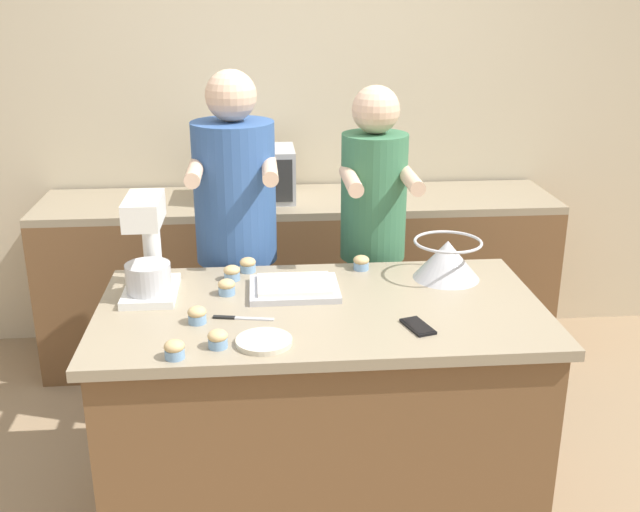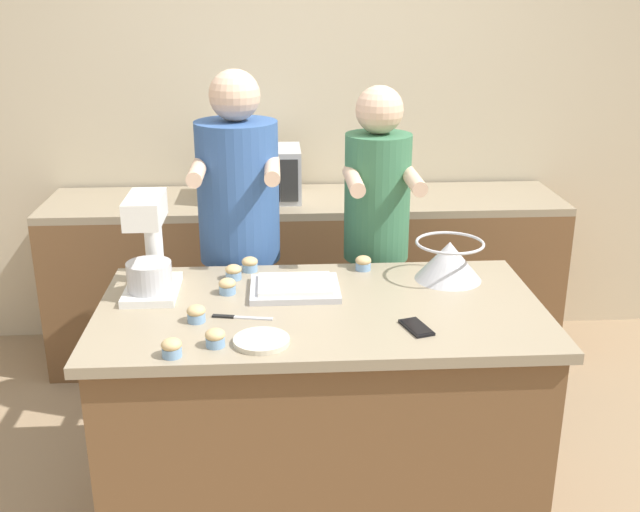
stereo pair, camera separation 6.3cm
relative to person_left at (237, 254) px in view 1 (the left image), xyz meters
The scene contains 20 objects.
ground_plane 1.14m from the person_left, 63.25° to the right, with size 16.00×16.00×0.00m, color #937A5B.
back_wall 1.24m from the person_left, 73.73° to the left, with size 10.00×0.06×2.70m.
island_counter 0.84m from the person_left, 63.25° to the right, with size 1.65×0.88×0.90m.
back_counter 0.93m from the person_left, 66.88° to the left, with size 2.80×0.60×0.93m.
person_left is the anchor object (origin of this frame).
person_right 0.61m from the person_left, ahead, with size 0.31×0.49×1.63m.
stand_mixer 0.61m from the person_left, 123.32° to the right, with size 0.20×0.30×0.39m.
mixing_bowl 0.95m from the person_left, 25.30° to the right, with size 0.28×0.28×0.16m.
baking_tray 0.55m from the person_left, 65.15° to the right, with size 0.34×0.27×0.04m.
microwave_oven 0.78m from the person_left, 84.67° to the left, with size 0.46×0.33×0.28m.
cell_phone 1.07m from the person_left, 53.32° to the right, with size 0.11×0.16×0.01m.
small_plate 0.95m from the person_left, 83.48° to the right, with size 0.19×0.19×0.02m.
knife 0.74m from the person_left, 88.27° to the right, with size 0.22×0.06×0.01m.
cupcake_0 1.03m from the person_left, 99.87° to the right, with size 0.07×0.07×0.06m.
cupcake_1 0.51m from the person_left, 93.28° to the right, with size 0.07×0.07×0.06m.
cupcake_2 0.27m from the person_left, 79.17° to the right, with size 0.07×0.07×0.06m.
cupcake_3 0.36m from the person_left, 92.04° to the right, with size 0.07×0.07×0.06m.
cupcake_4 0.96m from the person_left, 92.60° to the right, with size 0.07×0.07×0.06m.
cupcake_5 0.59m from the person_left, 28.07° to the right, with size 0.07×0.07×0.06m.
cupcake_6 0.77m from the person_left, 99.31° to the right, with size 0.07×0.07×0.06m.
Camera 1 is at (-0.22, -2.54, 2.02)m, focal length 42.00 mm.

